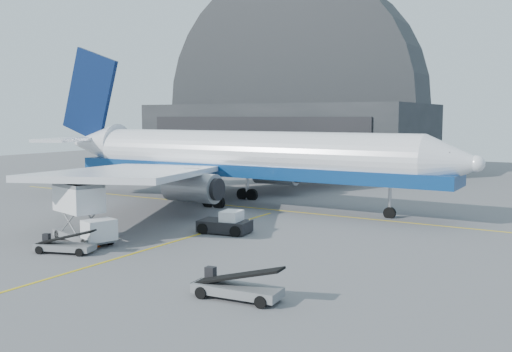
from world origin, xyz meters
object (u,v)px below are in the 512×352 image
Objects in this scene: pushback_tug at (226,224)px; belt_loader_b at (236,288)px; airliner at (231,157)px; catering_truck at (82,214)px; belt_loader_a at (64,245)px.

belt_loader_b is (10.24, -14.26, -0.13)m from pushback_tug.
airliner reaches higher than catering_truck.
belt_loader_a is (1.58, -3.23, -1.65)m from catering_truck.
catering_truck reaches higher than belt_loader_b.
belt_loader_a is 0.89× the size of belt_loader_b.
airliner is 22.96m from catering_truck.
catering_truck is at bearing -140.43° from pushback_tug.
airliner reaches higher than pushback_tug.
belt_loader_a is (2.69, -25.95, -4.77)m from airliner.
belt_loader_b is (17.94, -5.60, -1.58)m from catering_truck.
belt_loader_b reaches higher than belt_loader_a.
pushback_tug is (7.69, 8.66, -1.45)m from catering_truck.
belt_loader_b is at bearing -56.08° from airliner.
belt_loader_a is 16.53m from belt_loader_b.
pushback_tug is 0.98× the size of belt_loader_a.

